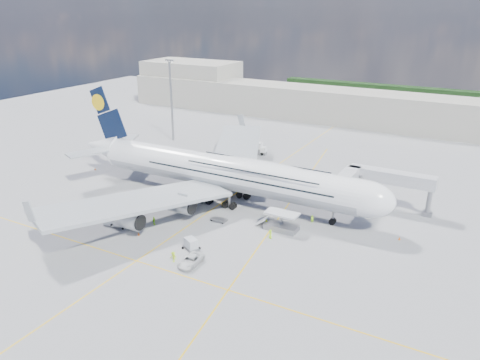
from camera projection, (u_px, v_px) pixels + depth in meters
The scene contains 32 objects.
ground at pixel (200, 217), 96.78m from camera, with size 300.00×300.00×0.00m, color gray.
taxi_line_main at pixel (200, 217), 96.78m from camera, with size 0.25×220.00×0.01m, color #E9B30C.
taxi_line_cross at pixel (137, 261), 80.37m from camera, with size 120.00×0.25×0.01m, color #E9B30C.
taxi_line_diag at pixel (282, 213), 98.69m from camera, with size 0.25×100.00×0.01m, color #E9B30C.
airliner at pixel (226, 172), 102.45m from camera, with size 77.26×79.15×23.71m.
jet_bridge at pixel (373, 180), 98.13m from camera, with size 18.80×12.10×8.50m.
cargo_loader at pixel (281, 224), 91.15m from camera, with size 8.53×3.20×3.67m.
light_mast at pixel (171, 100), 147.04m from camera, with size 3.00×0.70×25.50m.
terminal at pixel (341, 106), 172.61m from camera, with size 180.00×16.00×12.00m, color #B2AD9E.
hangar at pixel (192, 82), 207.15m from camera, with size 40.00×22.00×18.00m, color #B2AD9E.
tree_line at pixel (469, 101), 192.24m from camera, with size 160.00×6.00×8.00m, color #193814.
dolly_row_a at pixel (147, 201), 103.88m from camera, with size 3.18×2.03×0.43m.
dolly_row_b at pixel (120, 222), 92.21m from camera, with size 3.42×2.62×1.92m.
dolly_row_c at pixel (125, 203), 100.91m from camera, with size 3.31×2.07×1.97m.
dolly_back at pixel (127, 200), 104.27m from camera, with size 3.23×1.87×0.46m.
dolly_nose_far at pixel (191, 244), 83.79m from camera, with size 3.81×3.13×2.13m.
dolly_nose_near at pixel (219, 219), 94.94m from camera, with size 3.39×1.87×0.49m.
baggage_tug at pixel (110, 221), 93.32m from camera, with size 2.78×1.84×1.60m.
catering_truck_inner at pixel (218, 167), 121.74m from camera, with size 6.12×3.64×3.42m.
catering_truck_outer at pixel (257, 149), 137.23m from camera, with size 6.01×2.88×3.46m.
service_van at pixel (191, 261), 78.95m from camera, with size 2.58×5.60×1.56m, color silver.
crew_nose at pixel (312, 219), 94.02m from camera, with size 0.61×0.40×1.68m, color #ACFF1A.
crew_loader at pixel (266, 223), 92.44m from camera, with size 0.78×0.61×1.62m, color #D8F319.
crew_wing at pixel (154, 221), 93.22m from camera, with size 1.06×0.44×1.81m, color #97EB18.
crew_van at pixel (270, 234), 87.80m from camera, with size 0.87×0.57×1.78m, color #B1FF1A.
crew_tug at pixel (173, 257), 79.66m from camera, with size 1.28×0.74×1.98m, color #B3E317.
cone_nose at pixel (399, 238), 87.51m from camera, with size 0.47×0.47×0.59m.
cone_wing_left_inner at pixel (252, 179), 117.23m from camera, with size 0.46×0.46×0.58m.
cone_wing_left_outer at pixel (220, 168), 125.17m from camera, with size 0.41×0.41×0.52m.
cone_wing_right_inner at pixel (126, 217), 96.32m from camera, with size 0.47×0.47×0.60m.
cone_wing_right_outer at pixel (139, 234), 89.18m from camera, with size 0.47×0.47×0.59m.
cone_tail at pixel (95, 169), 124.36m from camera, with size 0.46×0.46×0.59m.
Camera 1 is at (49.42, -73.07, 41.39)m, focal length 35.00 mm.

